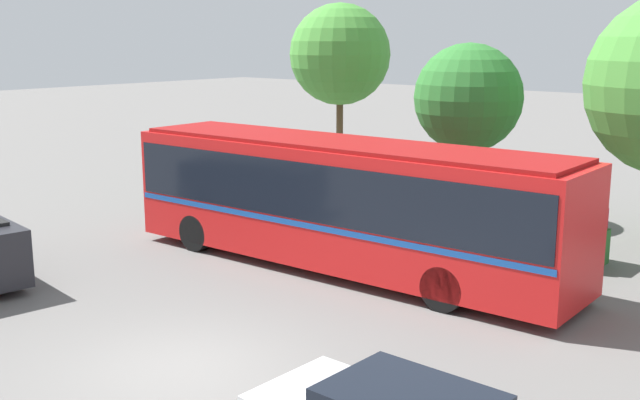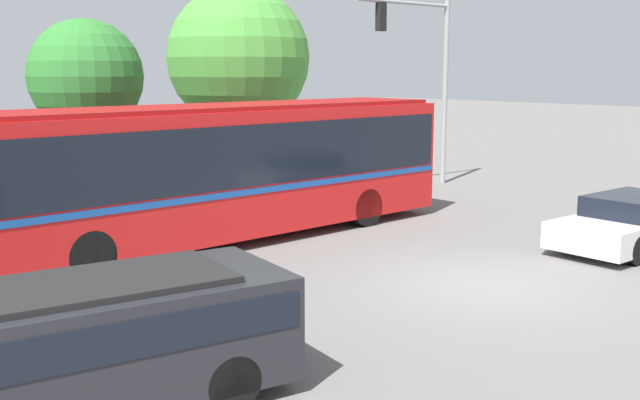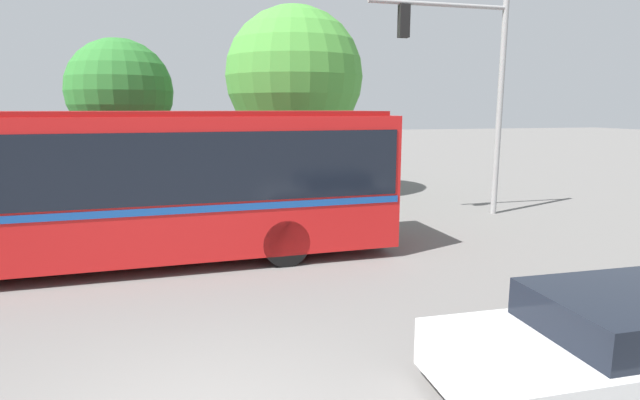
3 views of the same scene
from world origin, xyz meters
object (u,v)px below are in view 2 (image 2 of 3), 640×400
object	(u,v)px
traffic_light_pole	(427,63)
street_tree_right	(239,58)
city_bus	(228,164)
suv_left_lane	(88,336)
sedan_foreground	(633,223)
street_tree_centre	(86,77)

from	to	relation	value
traffic_light_pole	street_tree_right	bearing A→B (deg)	-48.45
city_bus	street_tree_right	distance (m)	9.77
city_bus	suv_left_lane	distance (m)	9.38
sedan_foreground	street_tree_centre	xyz separation A→B (m)	(-6.89, 13.68, 3.24)
traffic_light_pole	street_tree_centre	bearing A→B (deg)	-22.21
suv_left_lane	traffic_light_pole	world-z (taller)	traffic_light_pole
street_tree_centre	street_tree_right	distance (m)	6.09
city_bus	suv_left_lane	xyz separation A→B (m)	(-6.50, -6.70, -0.90)
sedan_foreground	traffic_light_pole	distance (m)	10.71
street_tree_right	sedan_foreground	bearing A→B (deg)	-86.49
traffic_light_pole	street_tree_centre	size ratio (longest dim) A/B	1.17
city_bus	suv_left_lane	bearing A→B (deg)	44.08
sedan_foreground	street_tree_centre	bearing A→B (deg)	-62.28
sedan_foreground	street_tree_right	world-z (taller)	street_tree_right
suv_left_lane	sedan_foreground	bearing A→B (deg)	-172.00
traffic_light_pole	suv_left_lane	bearing A→B (deg)	29.50
street_tree_right	street_tree_centre	bearing A→B (deg)	-173.29
sedan_foreground	suv_left_lane	size ratio (longest dim) A/B	0.87
suv_left_lane	street_tree_right	xyz separation A→B (m)	(12.08, 14.28, 3.51)
street_tree_centre	street_tree_right	xyz separation A→B (m)	(6.01, 0.71, 0.63)
street_tree_centre	city_bus	bearing A→B (deg)	-86.41
traffic_light_pole	street_tree_centre	distance (m)	11.24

